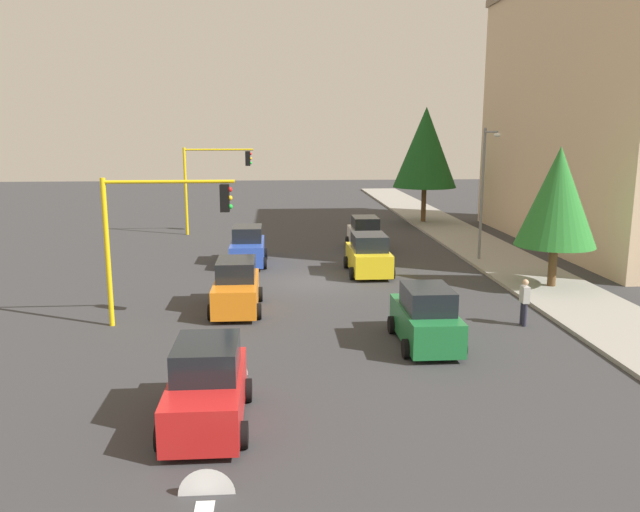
{
  "coord_description": "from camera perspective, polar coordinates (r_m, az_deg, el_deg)",
  "views": [
    {
      "loc": [
        28.0,
        -1.61,
        6.88
      ],
      "look_at": [
        -0.14,
        0.42,
        1.2
      ],
      "focal_mm": 35.16,
      "sensor_mm": 36.0,
      "label": 1
    }
  ],
  "objects": [
    {
      "name": "ground_plane",
      "position": [
        28.88,
        -0.82,
        -2.4
      ],
      "size": [
        120.0,
        120.0,
        0.0
      ],
      "primitive_type": "plane",
      "color": "#353538"
    },
    {
      "name": "sidewalk_kerb",
      "position": [
        35.81,
        15.72,
        -0.0
      ],
      "size": [
        80.0,
        4.0,
        0.15
      ],
      "primitive_type": "cube",
      "color": "gray",
      "rests_on": "ground"
    },
    {
      "name": "lane_arrow_near",
      "position": [
        17.92,
        -8.42,
        -11.31
      ],
      "size": [
        2.4,
        1.1,
        1.1
      ],
      "color": "silver",
      "rests_on": "ground"
    },
    {
      "name": "lane_arrow_mid",
      "position": [
        12.62,
        -10.52,
        -21.84
      ],
      "size": [
        2.4,
        1.1,
        1.1
      ],
      "color": "silver",
      "rests_on": "ground"
    },
    {
      "name": "apartment_block",
      "position": [
        41.72,
        25.27,
        11.93
      ],
      "size": [
        21.11,
        9.3,
        16.08
      ],
      "color": "beige",
      "rests_on": "ground"
    },
    {
      "name": "traffic_signal_near_right",
      "position": [
        22.59,
        -14.37,
        3.08
      ],
      "size": [
        0.36,
        4.59,
        5.28
      ],
      "color": "yellow",
      "rests_on": "ground"
    },
    {
      "name": "traffic_signal_far_right",
      "position": [
        42.3,
        -9.77,
        7.43
      ],
      "size": [
        0.36,
        4.59,
        5.77
      ],
      "color": "yellow",
      "rests_on": "ground"
    },
    {
      "name": "street_lamp_curbside",
      "position": [
        33.51,
        14.8,
        6.68
      ],
      "size": [
        2.15,
        0.28,
        7.0
      ],
      "color": "slate",
      "rests_on": "ground"
    },
    {
      "name": "tree_roadside_near",
      "position": [
        28.83,
        20.82,
        5.05
      ],
      "size": [
        3.43,
        3.43,
        6.23
      ],
      "color": "brown",
      "rests_on": "ground"
    },
    {
      "name": "tree_roadside_far",
      "position": [
        47.34,
        9.58,
        9.72
      ],
      "size": [
        4.67,
        4.67,
        8.56
      ],
      "color": "brown",
      "rests_on": "ground"
    },
    {
      "name": "car_orange",
      "position": [
        24.49,
        -7.62,
        -2.86
      ],
      "size": [
        3.99,
        1.96,
        1.98
      ],
      "color": "orange",
      "rests_on": "ground"
    },
    {
      "name": "car_yellow",
      "position": [
        30.53,
        4.44,
        0.05
      ],
      "size": [
        4.05,
        2.1,
        1.98
      ],
      "color": "yellow",
      "rests_on": "ground"
    },
    {
      "name": "car_blue",
      "position": [
        32.83,
        -6.61,
        0.8
      ],
      "size": [
        3.96,
        2.0,
        1.98
      ],
      "color": "blue",
      "rests_on": "ground"
    },
    {
      "name": "car_white",
      "position": [
        36.58,
        4.09,
        1.94
      ],
      "size": [
        3.87,
        1.93,
        1.98
      ],
      "color": "white",
      "rests_on": "ground"
    },
    {
      "name": "car_red",
      "position": [
        15.38,
        -10.24,
        -11.71
      ],
      "size": [
        3.89,
        2.01,
        1.98
      ],
      "color": "red",
      "rests_on": "ground"
    },
    {
      "name": "car_green",
      "position": [
        20.68,
        9.61,
        -5.61
      ],
      "size": [
        3.87,
        1.95,
        1.98
      ],
      "color": "#1E7238",
      "rests_on": "ground"
    },
    {
      "name": "pedestrian_crossing",
      "position": [
        23.51,
        18.1,
        -3.91
      ],
      "size": [
        0.4,
        0.24,
        1.7
      ],
      "color": "#262638",
      "rests_on": "ground"
    }
  ]
}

